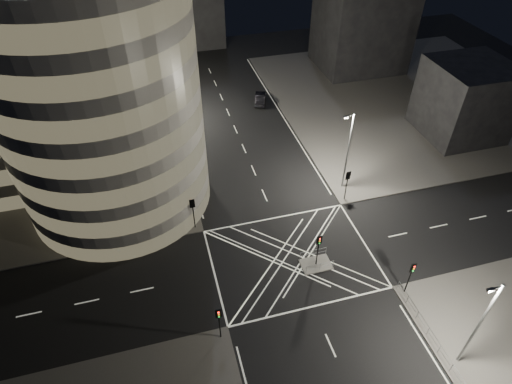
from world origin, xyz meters
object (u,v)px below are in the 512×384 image
object	(u,v)px
traffic_signal_island	(319,245)
central_island	(316,264)
traffic_signal_nl	(219,318)
sedan	(260,98)
traffic_signal_fl	(193,208)
street_lamp_left_near	(177,161)
street_lamp_right_near	(479,323)
traffic_signal_fr	(347,180)
street_lamp_right_far	(348,150)
traffic_signal_nr	(411,273)
street_lamp_left_far	(161,87)

from	to	relation	value
traffic_signal_island	central_island	bearing A→B (deg)	0.00
traffic_signal_nl	sedan	size ratio (longest dim) A/B	0.88
traffic_signal_fl	street_lamp_left_near	size ratio (longest dim) A/B	0.40
traffic_signal_nl	street_lamp_right_near	xyz separation A→B (m)	(18.24, -7.20, 2.63)
traffic_signal_fr	street_lamp_right_far	distance (m)	3.48
traffic_signal_nl	traffic_signal_nr	distance (m)	17.60
traffic_signal_nl	traffic_signal_fl	bearing A→B (deg)	90.00
sedan	street_lamp_right_far	bearing A→B (deg)	117.80
traffic_signal_fl	street_lamp_left_near	bearing A→B (deg)	96.97
central_island	street_lamp_left_far	size ratio (longest dim) A/B	0.30
traffic_signal_island	sedan	xyz separation A→B (m)	(3.56, 33.10, -2.16)
central_island	traffic_signal_nr	size ratio (longest dim) A/B	0.75
street_lamp_right_far	street_lamp_left_far	bearing A→B (deg)	131.94
traffic_signal_island	street_lamp_left_far	world-z (taller)	street_lamp_left_far
street_lamp_left_near	sedan	bearing A→B (deg)	52.58
traffic_signal_fl	street_lamp_left_far	size ratio (longest dim) A/B	0.40
street_lamp_left_far	traffic_signal_fr	bearing A→B (deg)	-51.83
central_island	street_lamp_left_far	bearing A→B (deg)	109.95
traffic_signal_nl	street_lamp_left_near	distance (m)	18.99
traffic_signal_nl	street_lamp_left_far	world-z (taller)	street_lamp_left_far
central_island	traffic_signal_fl	size ratio (longest dim) A/B	0.75
traffic_signal_nr	street_lamp_right_near	distance (m)	7.69
street_lamp_right_far	sedan	world-z (taller)	street_lamp_right_far
traffic_signal_fr	traffic_signal_island	world-z (taller)	same
traffic_signal_fr	street_lamp_right_near	bearing A→B (deg)	-88.25
central_island	traffic_signal_island	bearing A→B (deg)	0.00
central_island	street_lamp_left_far	distance (m)	33.95
street_lamp_right_near	sedan	distance (m)	46.02
traffic_signal_nr	street_lamp_right_far	world-z (taller)	street_lamp_right_far
central_island	traffic_signal_nr	xyz separation A→B (m)	(6.80, -5.30, 2.84)
traffic_signal_island	traffic_signal_fl	bearing A→B (deg)	142.46
street_lamp_left_far	street_lamp_right_far	distance (m)	28.23
street_lamp_right_near	sedan	size ratio (longest dim) A/B	2.19
traffic_signal_fr	traffic_signal_nr	distance (m)	13.60
traffic_signal_fl	traffic_signal_fr	bearing A→B (deg)	0.00
traffic_signal_island	traffic_signal_nr	bearing A→B (deg)	-37.93
traffic_signal_fl	traffic_signal_island	distance (m)	13.62
traffic_signal_fr	street_lamp_right_far	world-z (taller)	street_lamp_right_far
central_island	sedan	xyz separation A→B (m)	(3.56, 33.10, 0.68)
street_lamp_left_near	street_lamp_left_far	bearing A→B (deg)	90.00
street_lamp_left_far	sedan	xyz separation A→B (m)	(15.00, 1.60, -4.79)
traffic_signal_nl	traffic_signal_nr	size ratio (longest dim) A/B	1.00
traffic_signal_fl	street_lamp_right_far	size ratio (longest dim) A/B	0.40
traffic_signal_fr	street_lamp_left_near	size ratio (longest dim) A/B	0.40
street_lamp_left_far	traffic_signal_island	bearing A→B (deg)	-70.05
traffic_signal_fr	street_lamp_left_near	bearing A→B (deg)	164.08
traffic_signal_fl	sedan	xyz separation A→B (m)	(14.36, 24.80, -2.16)
sedan	traffic_signal_fr	bearing A→B (deg)	115.51
traffic_signal_island	traffic_signal_nl	bearing A→B (deg)	-153.86
traffic_signal_fl	street_lamp_right_far	xyz separation A→B (m)	(18.24, 2.20, 2.63)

